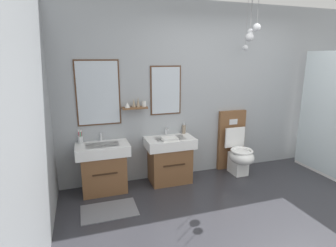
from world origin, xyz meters
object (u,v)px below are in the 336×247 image
at_px(vanity_sink_right, 170,158).
at_px(soap_dispenser, 184,129).
at_px(shower_tray, 333,147).
at_px(toilet, 236,150).
at_px(folded_hand_towel, 170,139).
at_px(toothbrush_cup, 80,139).
at_px(vanity_sink_left, 103,166).

height_order(vanity_sink_right, soap_dispenser, soap_dispenser).
xyz_separation_m(soap_dispenser, shower_tray, (2.41, -0.63, -0.36)).
xyz_separation_m(toilet, folded_hand_towel, (-1.19, -0.12, 0.34)).
relative_size(toothbrush_cup, shower_tray, 0.10).
bearing_deg(toothbrush_cup, folded_hand_towel, -12.80).
bearing_deg(vanity_sink_left, vanity_sink_right, 0.00).
distance_m(vanity_sink_left, toothbrush_cup, 0.50).
height_order(vanity_sink_left, soap_dispenser, soap_dispenser).
bearing_deg(shower_tray, vanity_sink_right, 170.16).
distance_m(folded_hand_towel, shower_tray, 2.78).
distance_m(toothbrush_cup, folded_hand_towel, 1.25).
height_order(toothbrush_cup, folded_hand_towel, toothbrush_cup).
xyz_separation_m(toilet, shower_tray, (1.55, -0.46, 0.03)).
bearing_deg(toothbrush_cup, vanity_sink_right, -6.75).
bearing_deg(toothbrush_cup, shower_tray, -8.87).
distance_m(toothbrush_cup, shower_tray, 4.02).
height_order(toilet, folded_hand_towel, toilet).
bearing_deg(vanity_sink_left, shower_tray, -7.26).
relative_size(toothbrush_cup, soap_dispenser, 1.15).
distance_m(toilet, shower_tray, 1.62).
xyz_separation_m(toilet, toothbrush_cup, (-2.41, 0.16, 0.37)).
bearing_deg(vanity_sink_right, toilet, -0.59).
height_order(vanity_sink_left, folded_hand_towel, folded_hand_towel).
xyz_separation_m(vanity_sink_left, vanity_sink_right, (0.98, 0.00, 0.00)).
relative_size(vanity_sink_left, toilet, 0.72).
xyz_separation_m(vanity_sink_right, shower_tray, (2.70, -0.47, 0.04)).
height_order(vanity_sink_right, folded_hand_towel, folded_hand_towel).
bearing_deg(toothbrush_cup, vanity_sink_left, -28.01).
xyz_separation_m(vanity_sink_right, toilet, (1.15, -0.01, 0.01)).
bearing_deg(folded_hand_towel, vanity_sink_right, 72.63).
bearing_deg(folded_hand_towel, toilet, 5.57).
xyz_separation_m(toothbrush_cup, shower_tray, (3.96, -0.62, -0.35)).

